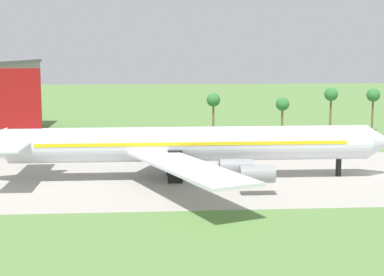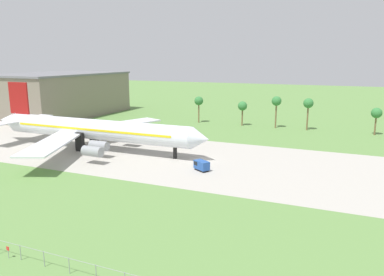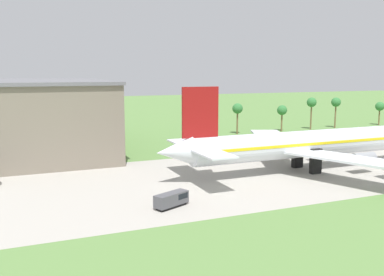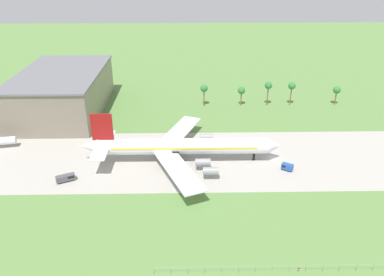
{
  "view_description": "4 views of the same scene",
  "coord_description": "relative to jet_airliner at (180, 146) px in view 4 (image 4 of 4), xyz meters",
  "views": [
    {
      "loc": [
        -40.11,
        -98.73,
        21.17
      ],
      "look_at": [
        -32.73,
        -1.45,
        6.95
      ],
      "focal_mm": 55.0,
      "sensor_mm": 36.0,
      "label": 1
    },
    {
      "loc": [
        34.03,
        -87.13,
        25.84
      ],
      "look_at": [
        -2.55,
        -1.45,
        5.95
      ],
      "focal_mm": 35.0,
      "sensor_mm": 36.0,
      "label": 2
    },
    {
      "loc": [
        -94.24,
        -76.55,
        21.46
      ],
      "look_at": [
        -62.91,
        -1.45,
        8.84
      ],
      "focal_mm": 40.0,
      "sensor_mm": 36.0,
      "label": 3
    },
    {
      "loc": [
        -32.23,
        -119.85,
        67.72
      ],
      "look_at": [
        -29.78,
        5.0,
        6.0
      ],
      "focal_mm": 35.0,
      "sensor_mm": 36.0,
      "label": 4
    }
  ],
  "objects": [
    {
      "name": "no_stopping_sign",
      "position": [
        28.17,
        -53.86,
        -4.83
      ],
      "size": [
        0.44,
        0.08,
        1.68
      ],
      "color": "gray",
      "rests_on": "ground_plane"
    },
    {
      "name": "baggage_tug",
      "position": [
        36.97,
        -7.25,
        -4.59
      ],
      "size": [
        4.31,
        3.69,
        2.38
      ],
      "color": "black",
      "rests_on": "ground_plane"
    },
    {
      "name": "terminal_building",
      "position": [
        -55.38,
        49.03,
        3.77
      ],
      "size": [
        36.72,
        61.2,
        19.28
      ],
      "color": "slate",
      "rests_on": "ground_plane"
    },
    {
      "name": "palm_tree_row",
      "position": [
        42.61,
        54.86,
        2.77
      ],
      "size": [
        68.88,
        3.6,
        12.03
      ],
      "color": "brown",
      "rests_on": "ground_plane"
    },
    {
      "name": "taxiway_strip",
      "position": [
        34.04,
        1.45,
        -5.87
      ],
      "size": [
        320.0,
        44.0,
        0.02
      ],
      "color": "#A8A399",
      "rests_on": "ground_plane"
    },
    {
      "name": "jet_airliner",
      "position": [
        0.0,
        0.0,
        0.0
      ],
      "size": [
        72.2,
        59.15,
        18.65
      ],
      "color": "silver",
      "rests_on": "ground_plane"
    },
    {
      "name": "fuel_truck",
      "position": [
        -37.68,
        -12.91,
        -4.61
      ],
      "size": [
        6.37,
        4.38,
        2.36
      ],
      "color": "black",
      "rests_on": "ground_plane"
    },
    {
      "name": "perimeter_fence",
      "position": [
        34.04,
        -53.55,
        -4.43
      ],
      "size": [
        80.1,
        0.1,
        2.1
      ],
      "color": "gray",
      "rests_on": "ground_plane"
    },
    {
      "name": "ground_plane",
      "position": [
        34.04,
        1.45,
        -5.88
      ],
      "size": [
        600.0,
        600.0,
        0.0
      ],
      "primitive_type": "plane",
      "color": "#5B8442"
    }
  ]
}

